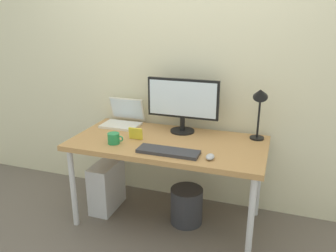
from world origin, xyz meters
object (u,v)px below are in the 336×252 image
at_px(mouse, 210,157).
at_px(wastebasket, 186,206).
at_px(coffee_mug, 114,138).
at_px(desk_lamp, 260,101).
at_px(computer_tower, 107,186).
at_px(monitor, 183,102).
at_px(keyboard, 168,152).
at_px(laptop, 123,118).
at_px(desk, 168,148).
at_px(photo_frame, 136,133).

height_order(mouse, wastebasket, mouse).
relative_size(coffee_mug, wastebasket, 0.42).
xyz_separation_m(desk_lamp, computer_tower, (-1.21, -0.24, -0.80)).
height_order(desk_lamp, computer_tower, desk_lamp).
xyz_separation_m(coffee_mug, wastebasket, (0.52, 0.20, -0.59)).
xyz_separation_m(monitor, keyboard, (0.04, -0.46, -0.24)).
bearing_deg(laptop, keyboard, -39.72).
bearing_deg(laptop, monitor, -2.09).
height_order(laptop, wastebasket, laptop).
height_order(keyboard, coffee_mug, coffee_mug).
bearing_deg(desk, photo_frame, -168.30).
height_order(coffee_mug, computer_tower, coffee_mug).
distance_m(desk, keyboard, 0.25).
relative_size(monitor, mouse, 6.56).
bearing_deg(wastebasket, monitor, 116.40).
distance_m(desk, laptop, 0.58).
bearing_deg(coffee_mug, mouse, -3.65).
distance_m(monitor, laptop, 0.58).
relative_size(laptop, wastebasket, 1.07).
height_order(desk_lamp, coffee_mug, desk_lamp).
bearing_deg(mouse, photo_frame, 163.77).
xyz_separation_m(mouse, coffee_mug, (-0.75, 0.05, 0.02)).
relative_size(laptop, photo_frame, 2.91).
relative_size(mouse, wastebasket, 0.30).
distance_m(laptop, desk_lamp, 1.17).
xyz_separation_m(laptop, mouse, (0.88, -0.49, -0.04)).
relative_size(monitor, photo_frame, 5.37).
xyz_separation_m(desk_lamp, mouse, (-0.26, -0.47, -0.29)).
distance_m(mouse, wastebasket, 0.66).
bearing_deg(keyboard, laptop, 140.28).
height_order(monitor, mouse, monitor).
height_order(keyboard, computer_tower, keyboard).
xyz_separation_m(desk, laptop, (-0.50, 0.26, 0.11)).
bearing_deg(wastebasket, keyboard, -107.04).
xyz_separation_m(keyboard, mouse, (0.30, -0.01, 0.01)).
xyz_separation_m(monitor, coffee_mug, (-0.41, -0.42, -0.21)).
height_order(keyboard, photo_frame, photo_frame).
distance_m(desk, photo_frame, 0.27).
bearing_deg(laptop, wastebasket, -20.25).
distance_m(monitor, computer_tower, 0.99).
distance_m(monitor, photo_frame, 0.46).
bearing_deg(keyboard, photo_frame, 151.62).
bearing_deg(monitor, computer_tower, -158.88).
bearing_deg(laptop, desk, -26.98).
bearing_deg(keyboard, monitor, 94.47).
height_order(desk, mouse, mouse).
xyz_separation_m(desk, wastebasket, (0.15, 0.01, -0.49)).
bearing_deg(keyboard, mouse, -1.06).
distance_m(laptop, photo_frame, 0.40).
bearing_deg(coffee_mug, wastebasket, 21.01).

